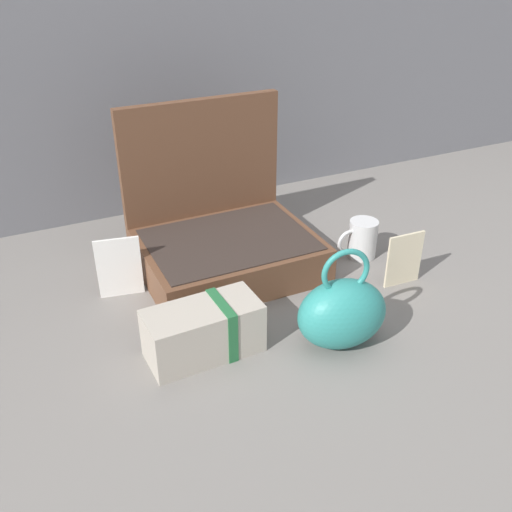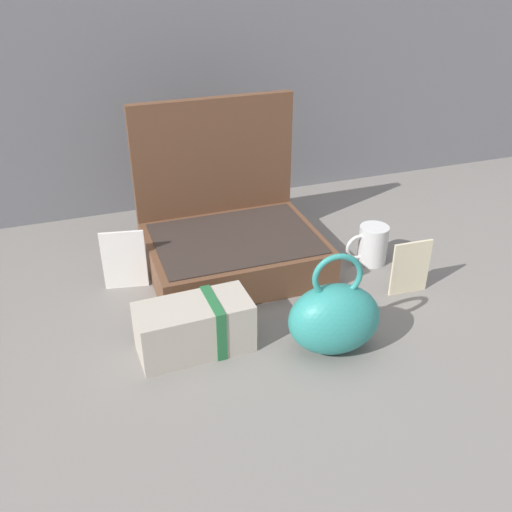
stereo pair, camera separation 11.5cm
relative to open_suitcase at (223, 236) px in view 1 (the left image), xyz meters
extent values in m
plane|color=slate|center=(0.01, -0.16, -0.08)|extent=(6.00, 6.00, 0.00)
cube|color=brown|center=(0.00, -0.04, -0.04)|extent=(0.41, 0.31, 0.09)
cube|color=#332823|center=(0.00, -0.04, 0.01)|extent=(0.38, 0.28, 0.00)
cube|color=brown|center=(0.00, 0.13, 0.11)|extent=(0.41, 0.02, 0.38)
ellipsoid|color=teal|center=(0.09, -0.39, -0.01)|extent=(0.20, 0.15, 0.15)
torus|color=teal|center=(0.09, -0.39, 0.09)|extent=(0.10, 0.03, 0.10)
cube|color=#B2A899|center=(-0.17, -0.30, -0.03)|extent=(0.23, 0.11, 0.11)
cube|color=#236638|center=(-0.13, -0.30, -0.03)|extent=(0.02, 0.11, 0.11)
cylinder|color=silver|center=(0.34, -0.11, -0.03)|extent=(0.07, 0.07, 0.10)
torus|color=silver|center=(0.30, -0.11, -0.03)|extent=(0.07, 0.01, 0.07)
cube|color=white|center=(-0.26, -0.03, -0.01)|extent=(0.10, 0.02, 0.14)
cube|color=beige|center=(0.35, -0.26, -0.02)|extent=(0.09, 0.01, 0.13)
camera|label=1|loc=(-0.45, -1.15, 0.65)|focal=40.25mm
camera|label=2|loc=(-0.35, -1.19, 0.65)|focal=40.25mm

